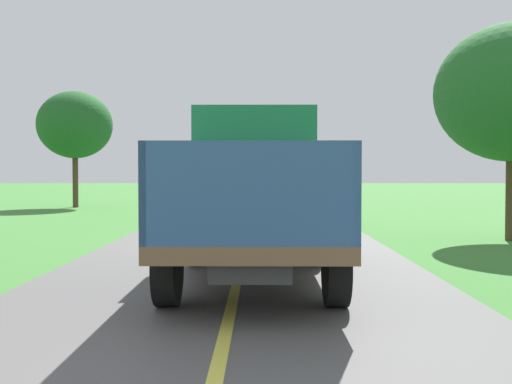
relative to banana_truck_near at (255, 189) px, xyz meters
name	(u,v)px	position (x,y,z in m)	size (l,w,h in m)	color
banana_truck_near	(255,189)	(0.00, 0.00, 0.00)	(2.38, 5.82, 2.80)	#2D2D30
banana_truck_far	(267,180)	(0.31, 13.07, -0.01)	(2.38, 5.81, 2.80)	#2D2D30
roadside_tree_mid_right	(75,125)	(-9.26, 20.54, 2.66)	(3.73, 3.73, 5.83)	#4C3823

